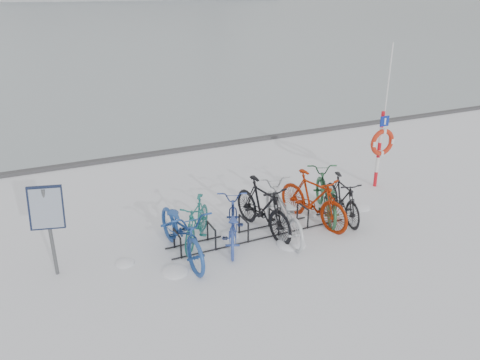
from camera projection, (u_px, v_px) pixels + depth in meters
ground at (259, 234)px, 9.96m from camera, size 900.00×900.00×0.00m
ice_sheet at (24, 5)px, 139.93m from camera, size 400.00×298.00×0.02m
quay_edge at (175, 151)px, 14.89m from camera, size 400.00×0.25×0.10m
bike_rack at (259, 227)px, 9.89m from camera, size 4.00×0.48×0.46m
info_board at (47, 213)px, 8.08m from camera, size 0.62×0.36×1.74m
lifebuoy_station at (382, 142)px, 11.86m from camera, size 0.71×0.22×3.66m
bike_0 at (182, 229)px, 8.98m from camera, size 0.88×2.23×1.15m
bike_1 at (197, 220)px, 9.52m from camera, size 1.32×1.57×0.97m
bike_2 at (232, 222)px, 9.48m from camera, size 1.31×1.90×0.94m
bike_3 at (263, 206)px, 9.88m from camera, size 0.84×2.04×1.19m
bike_4 at (283, 210)px, 9.79m from camera, size 1.04×2.20×1.11m
bike_5 at (313, 198)px, 10.26m from camera, size 1.03×2.06×1.19m
bike_6 at (326, 193)px, 10.66m from camera, size 1.41×2.12×1.05m
bike_7 at (342, 197)px, 10.52m from camera, size 0.77×1.76×1.03m
snow_drifts at (272, 236)px, 9.90m from camera, size 6.04×1.60×0.21m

